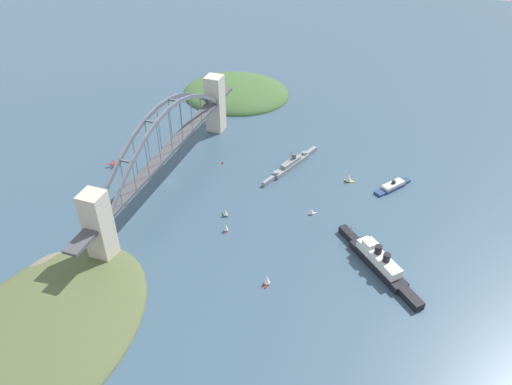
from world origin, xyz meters
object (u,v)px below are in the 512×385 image
(ocean_liner, at_px, (378,262))
(channel_marker_buoy, at_px, (223,162))
(harbor_arch_bridge, at_px, (167,152))
(naval_cruiser, at_px, (291,164))
(small_boat_2, at_px, (225,212))
(small_boat_4, at_px, (349,177))
(small_boat_1, at_px, (226,228))
(harbor_ferry_steamer, at_px, (393,186))
(seaplane_taxiing_near_bridge, at_px, (113,164))
(small_boat_0, at_px, (312,211))
(small_boat_3, at_px, (267,280))

(ocean_liner, distance_m, channel_marker_buoy, 177.79)
(harbor_arch_bridge, height_order, ocean_liner, harbor_arch_bridge)
(ocean_liner, bearing_deg, naval_cruiser, -137.81)
(small_boat_2, distance_m, small_boat_4, 115.31)
(small_boat_1, height_order, small_boat_2, small_boat_1)
(ocean_liner, bearing_deg, harbor_ferry_steamer, -178.66)
(naval_cruiser, xyz_separation_m, harbor_ferry_steamer, (2.18, 90.94, -1.01))
(small_boat_4, bearing_deg, small_boat_2, -45.83)
(ocean_liner, bearing_deg, small_boat_4, -157.83)
(small_boat_1, bearing_deg, harbor_ferry_steamer, 131.51)
(harbor_ferry_steamer, distance_m, small_boat_2, 146.11)
(small_boat_4, xyz_separation_m, channel_marker_buoy, (10.29, -114.30, -2.96))
(harbor_arch_bridge, distance_m, small_boat_4, 156.87)
(small_boat_2, height_order, small_boat_4, small_boat_4)
(seaplane_taxiing_near_bridge, xyz_separation_m, small_boat_4, (-47.85, 206.16, 2.08))
(seaplane_taxiing_near_bridge, relative_size, small_boat_0, 1.66)
(naval_cruiser, bearing_deg, small_boat_2, -19.16)
(harbor_ferry_steamer, relative_size, seaplane_taxiing_near_bridge, 3.34)
(harbor_arch_bridge, bearing_deg, channel_marker_buoy, 144.20)
(harbor_ferry_steamer, distance_m, small_boat_0, 80.74)
(small_boat_1, bearing_deg, small_boat_2, -156.26)
(harbor_arch_bridge, height_order, naval_cruiser, harbor_arch_bridge)
(naval_cruiser, height_order, small_boat_2, naval_cruiser)
(ocean_liner, bearing_deg, harbor_arch_bridge, -103.74)
(harbor_arch_bridge, distance_m, ocean_liner, 192.38)
(seaplane_taxiing_near_bridge, bearing_deg, small_boat_2, 75.26)
(small_boat_0, distance_m, small_boat_4, 58.42)
(small_boat_4, bearing_deg, small_boat_3, -11.47)
(harbor_ferry_steamer, xyz_separation_m, small_boat_4, (2.39, -37.73, 1.92))
(small_boat_0, relative_size, small_boat_4, 0.66)
(small_boat_3, bearing_deg, ocean_liner, 120.80)
(small_boat_0, relative_size, small_boat_1, 0.87)
(harbor_arch_bridge, relative_size, small_boat_4, 27.29)
(small_boat_0, bearing_deg, channel_marker_buoy, -115.23)
(naval_cruiser, height_order, harbor_ferry_steamer, naval_cruiser)
(ocean_liner, bearing_deg, small_boat_1, -90.42)
(naval_cruiser, bearing_deg, small_boat_3, 9.87)
(small_boat_0, height_order, small_boat_2, small_boat_2)
(small_boat_2, bearing_deg, small_boat_3, 42.85)
(small_boat_1, bearing_deg, harbor_arch_bridge, -122.43)
(seaplane_taxiing_near_bridge, height_order, small_boat_0, small_boat_0)
(ocean_liner, xyz_separation_m, channel_marker_buoy, (-88.06, -154.39, -4.45))
(small_boat_0, xyz_separation_m, small_boat_2, (25.02, -63.97, 0.32))
(seaplane_taxiing_near_bridge, bearing_deg, small_boat_4, 103.07)
(naval_cruiser, relative_size, small_boat_4, 7.68)
(channel_marker_buoy, bearing_deg, small_boat_0, 64.77)
(seaplane_taxiing_near_bridge, xyz_separation_m, small_boat_3, (91.22, 177.93, 1.86))
(small_boat_2, distance_m, channel_marker_buoy, 76.87)
(ocean_liner, distance_m, small_boat_1, 115.27)
(small_boat_3, relative_size, channel_marker_buoy, 2.99)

